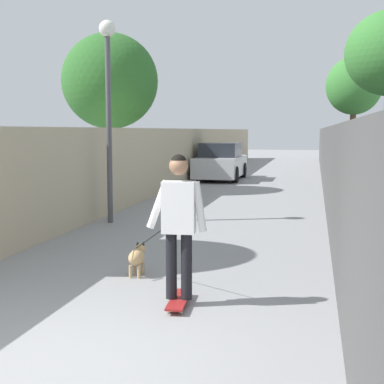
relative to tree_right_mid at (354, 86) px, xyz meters
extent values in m
plane|color=gray|center=(-5.00, 3.74, -3.81)|extent=(80.00, 80.00, 0.00)
cube|color=tan|center=(-7.00, 6.45, -2.75)|extent=(48.00, 0.30, 2.12)
cube|color=#4C4C4C|center=(-7.00, 1.02, -2.73)|extent=(48.00, 0.30, 2.15)
cylinder|color=brown|center=(0.00, 0.00, -2.22)|extent=(0.24, 0.24, 3.17)
ellipsoid|color=#387A33|center=(0.00, 0.00, 0.03)|extent=(2.24, 2.24, 2.32)
cylinder|color=#473523|center=(-6.00, 8.09, -2.45)|extent=(0.21, 0.21, 2.71)
ellipsoid|color=#2D6628|center=(-6.00, 8.09, -0.15)|extent=(3.14, 3.14, 3.12)
cylinder|color=#4C4C51|center=(-11.73, 5.90, -1.76)|extent=(0.12, 0.12, 4.09)
sphere|color=silver|center=(-11.73, 5.90, 0.43)|extent=(0.36, 0.36, 0.36)
cube|color=maroon|center=(-17.01, 2.99, -3.73)|extent=(0.81, 0.27, 0.02)
cylinder|color=beige|center=(-16.74, 3.08, -3.78)|extent=(0.06, 0.04, 0.06)
cylinder|color=beige|center=(-16.73, 2.94, -3.78)|extent=(0.06, 0.04, 0.06)
cylinder|color=beige|center=(-17.30, 3.03, -3.78)|extent=(0.06, 0.04, 0.06)
cylinder|color=beige|center=(-17.28, 2.90, -3.78)|extent=(0.06, 0.04, 0.06)
cylinder|color=black|center=(-17.02, 3.08, -3.33)|extent=(0.14, 0.14, 0.78)
cylinder|color=black|center=(-17.00, 2.90, -3.33)|extent=(0.14, 0.14, 0.78)
cube|color=white|center=(-17.01, 2.99, -2.64)|extent=(0.25, 0.40, 0.60)
cylinder|color=white|center=(-17.03, 3.23, -2.61)|extent=(0.11, 0.29, 0.58)
cylinder|color=white|center=(-16.99, 2.75, -2.62)|extent=(0.11, 0.18, 0.59)
sphere|color=#9E7051|center=(-17.01, 2.99, -2.16)|extent=(0.22, 0.22, 0.22)
sphere|color=black|center=(-17.01, 2.99, -2.12)|extent=(0.19, 0.19, 0.19)
ellipsoid|color=tan|center=(-15.88, 3.89, -3.54)|extent=(0.40, 0.25, 0.22)
sphere|color=tan|center=(-15.63, 3.92, -3.47)|extent=(0.15, 0.15, 0.15)
cone|color=black|center=(-15.64, 3.96, -3.39)|extent=(0.05, 0.05, 0.06)
cone|color=black|center=(-15.63, 3.88, -3.39)|extent=(0.05, 0.05, 0.06)
cylinder|color=tan|center=(-15.76, 3.96, -3.72)|extent=(0.04, 0.04, 0.18)
cylinder|color=tan|center=(-15.75, 3.84, -3.72)|extent=(0.04, 0.04, 0.18)
cylinder|color=tan|center=(-16.01, 3.94, -3.72)|extent=(0.04, 0.04, 0.18)
cylinder|color=tan|center=(-16.00, 3.82, -3.72)|extent=(0.04, 0.04, 0.18)
cylinder|color=tan|center=(-16.12, 3.87, -3.46)|extent=(0.14, 0.04, 0.13)
cylinder|color=black|center=(-16.45, 3.44, -3.08)|extent=(1.14, 0.92, 0.66)
cube|color=silver|center=(-0.71, 5.30, -3.25)|extent=(3.97, 1.70, 0.80)
cube|color=#262B33|center=(-0.71, 5.30, -2.57)|extent=(2.07, 1.50, 0.60)
cylinder|color=black|center=(0.52, 6.09, -3.49)|extent=(0.64, 0.22, 0.64)
cylinder|color=black|center=(0.52, 4.51, -3.49)|extent=(0.64, 0.22, 0.64)
cylinder|color=black|center=(-1.95, 6.09, -3.49)|extent=(0.64, 0.22, 0.64)
cylinder|color=black|center=(-1.95, 4.51, -3.49)|extent=(0.64, 0.22, 0.64)
camera|label=1|loc=(-23.02, 1.47, -1.75)|focal=50.70mm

